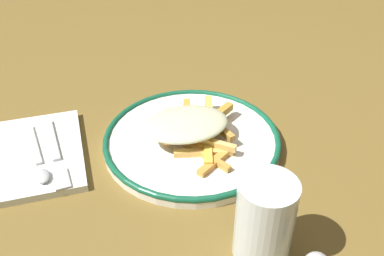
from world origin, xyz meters
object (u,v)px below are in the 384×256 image
at_px(napkin, 37,154).
at_px(fork, 55,152).
at_px(water_glass, 265,220).
at_px(plate, 192,140).
at_px(spoon, 39,163).
at_px(fries_heap, 190,127).

bearing_deg(napkin, fork, 157.90).
relative_size(napkin, fork, 1.13).
distance_m(fork, water_glass, 0.35).
height_order(plate, spoon, spoon).
height_order(fries_heap, napkin, fries_heap).
distance_m(fries_heap, spoon, 0.24).
distance_m(plate, fries_heap, 0.03).
relative_size(napkin, water_glass, 1.75).
distance_m(napkin, spoon, 0.04).
xyz_separation_m(fries_heap, water_glass, (-0.04, 0.22, 0.02)).
distance_m(fork, spoon, 0.03).
bearing_deg(water_glass, spoon, -38.52).
bearing_deg(fork, napkin, -22.10).
distance_m(fries_heap, napkin, 0.25).
bearing_deg(napkin, fries_heap, 173.30).
relative_size(napkin, spoon, 1.31).
bearing_deg(spoon, napkin, -79.12).
bearing_deg(plate, spoon, 1.94).
relative_size(fries_heap, water_glass, 1.59).
distance_m(napkin, fork, 0.03).
relative_size(fries_heap, spoon, 1.19).
distance_m(plate, water_glass, 0.23).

